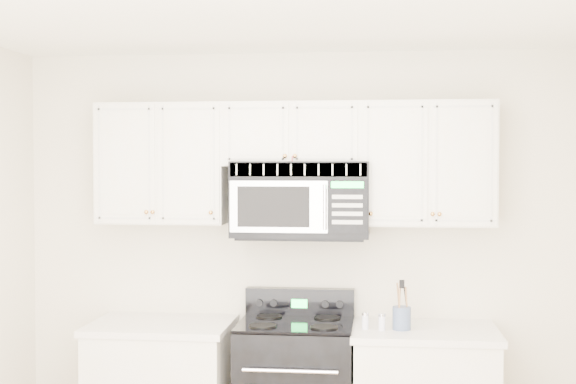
# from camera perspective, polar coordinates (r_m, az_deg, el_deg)

# --- Properties ---
(room) EXTENTS (3.51, 3.51, 2.61)m
(room) POSITION_cam_1_polar(r_m,az_deg,el_deg) (3.43, -2.47, -7.94)
(room) COLOR brown
(room) RESTS_ON ground
(upper_cabinets) EXTENTS (2.44, 0.37, 0.75)m
(upper_cabinets) POSITION_cam_1_polar(r_m,az_deg,el_deg) (4.95, 0.37, 2.48)
(upper_cabinets) COLOR silver
(upper_cabinets) RESTS_ON ground
(microwave) EXTENTS (0.83, 0.46, 0.46)m
(microwave) POSITION_cam_1_polar(r_m,az_deg,el_deg) (4.90, 0.94, -0.49)
(microwave) COLOR black
(microwave) RESTS_ON ground
(utensil_crock) EXTENTS (0.11, 0.11, 0.29)m
(utensil_crock) POSITION_cam_1_polar(r_m,az_deg,el_deg) (4.80, 8.09, -8.80)
(utensil_crock) COLOR #42567B
(utensil_crock) RESTS_ON base_cabinet_right
(shaker_salt) EXTENTS (0.04, 0.04, 0.10)m
(shaker_salt) POSITION_cam_1_polar(r_m,az_deg,el_deg) (4.79, 5.51, -9.11)
(shaker_salt) COLOR silver
(shaker_salt) RESTS_ON base_cabinet_right
(shaker_pepper) EXTENTS (0.04, 0.04, 0.10)m
(shaker_pepper) POSITION_cam_1_polar(r_m,az_deg,el_deg) (4.77, 6.69, -9.16)
(shaker_pepper) COLOR silver
(shaker_pepper) RESTS_ON base_cabinet_right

